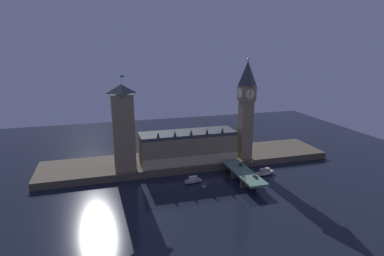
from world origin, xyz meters
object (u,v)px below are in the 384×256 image
object	(u,v)px
pedestrian_mid_walk	(254,172)
boat_downstream	(265,173)
clock_tower	(246,107)
car_southbound_lead	(255,177)
boat_upstream	(193,181)
pedestrian_far_rail	(227,163)
pedestrian_near_rail	(242,176)
car_southbound_trail	(241,165)
victoria_tower	(123,127)
street_lamp_near	(245,175)
street_lamp_mid	(252,165)

from	to	relation	value
pedestrian_mid_walk	boat_downstream	size ratio (longest dim) A/B	0.11
clock_tower	car_southbound_lead	bearing A→B (deg)	-106.07
pedestrian_mid_walk	boat_upstream	xyz separation A→B (m)	(-38.90, 11.29, -6.29)
pedestrian_mid_walk	pedestrian_far_rail	xyz separation A→B (m)	(-11.10, 19.87, -0.05)
pedestrian_far_rail	boat_downstream	distance (m)	27.30
clock_tower	pedestrian_near_rail	world-z (taller)	clock_tower
car_southbound_trail	boat_downstream	size ratio (longest dim) A/B	0.22
victoria_tower	pedestrian_mid_walk	bearing A→B (deg)	-25.18
car_southbound_lead	street_lamp_near	distance (m)	9.96
car_southbound_lead	boat_upstream	size ratio (longest dim) A/B	0.36
clock_tower	street_lamp_near	size ratio (longest dim) A/B	11.64
pedestrian_far_rail	street_lamp_mid	distance (m)	19.59
clock_tower	car_southbound_trail	world-z (taller)	clock_tower
street_lamp_near	boat_upstream	bearing A→B (deg)	141.71
clock_tower	boat_upstream	size ratio (longest dim) A/B	5.87
street_lamp_mid	boat_upstream	distance (m)	41.05
car_southbound_trail	pedestrian_near_rail	size ratio (longest dim) A/B	2.15
pedestrian_mid_walk	street_lamp_mid	bearing A→B (deg)	84.77
boat_upstream	street_lamp_mid	bearing A→B (deg)	-9.98
pedestrian_mid_walk	car_southbound_lead	bearing A→B (deg)	-111.77
car_southbound_lead	pedestrian_far_rail	bearing A→B (deg)	107.24
street_lamp_near	pedestrian_mid_walk	bearing A→B (deg)	41.99
pedestrian_near_rail	street_lamp_mid	size ratio (longest dim) A/B	0.26
clock_tower	boat_upstream	distance (m)	69.14
car_southbound_trail	boat_upstream	distance (m)	36.82
pedestrian_mid_walk	pedestrian_far_rail	world-z (taller)	pedestrian_mid_walk
car_southbound_trail	pedestrian_mid_walk	distance (m)	15.23
pedestrian_near_rail	car_southbound_lead	bearing A→B (deg)	-12.81
pedestrian_far_rail	boat_downstream	bearing A→B (deg)	-20.81
boat_upstream	boat_downstream	size ratio (longest dim) A/B	0.74
boat_upstream	car_southbound_trail	bearing A→B (deg)	5.82
street_lamp_near	pedestrian_far_rail	bearing A→B (deg)	89.24
clock_tower	pedestrian_far_rail	size ratio (longest dim) A/B	43.35
pedestrian_mid_walk	street_lamp_mid	distance (m)	5.50
pedestrian_near_rail	pedestrian_mid_walk	world-z (taller)	pedestrian_mid_walk
pedestrian_near_rail	pedestrian_mid_walk	distance (m)	12.19
victoria_tower	car_southbound_lead	size ratio (longest dim) A/B	14.01
car_southbound_trail	pedestrian_far_rail	size ratio (longest dim) A/B	2.20
car_southbound_lead	pedestrian_mid_walk	size ratio (longest dim) A/B	2.56
victoria_tower	pedestrian_mid_walk	xyz separation A→B (m)	(80.96, -38.06, -26.82)
clock_tower	car_southbound_trail	distance (m)	44.08
boat_downstream	pedestrian_far_rail	bearing A→B (deg)	159.19
clock_tower	pedestrian_far_rail	distance (m)	45.02
boat_downstream	street_lamp_mid	bearing A→B (deg)	-155.58
car_southbound_trail	pedestrian_far_rail	world-z (taller)	pedestrian_far_rail
boat_upstream	pedestrian_mid_walk	bearing A→B (deg)	-16.18
car_southbound_trail	boat_upstream	xyz separation A→B (m)	(-36.13, -3.68, -6.07)
victoria_tower	boat_upstream	world-z (taller)	victoria_tower
pedestrian_near_rail	boat_downstream	xyz separation A→B (m)	(24.85, 15.49, -6.27)
victoria_tower	boat_downstream	world-z (taller)	victoria_tower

